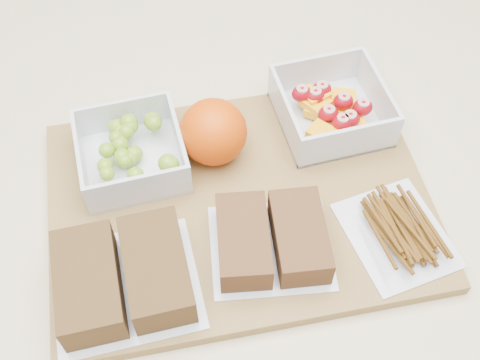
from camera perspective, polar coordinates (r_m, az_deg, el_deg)
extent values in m
cube|color=beige|center=(1.10, -0.34, -14.50)|extent=(1.20, 0.90, 0.90)
cube|color=olive|center=(0.68, -0.04, -2.24)|extent=(0.44, 0.33, 0.02)
cube|color=silver|center=(0.71, -10.04, 1.60)|extent=(0.12, 0.12, 0.00)
cube|color=silver|center=(0.73, -11.00, 6.04)|extent=(0.12, 0.00, 0.05)
cube|color=silver|center=(0.66, -9.53, -0.99)|extent=(0.12, 0.00, 0.05)
cube|color=silver|center=(0.69, -5.79, 3.69)|extent=(0.00, 0.11, 0.05)
cube|color=silver|center=(0.69, -14.79, 1.70)|extent=(0.00, 0.11, 0.05)
sphere|color=olive|center=(0.69, -11.10, 2.15)|extent=(0.02, 0.02, 0.02)
sphere|color=olive|center=(0.68, -12.67, 1.31)|extent=(0.02, 0.02, 0.02)
sphere|color=olive|center=(0.70, -10.72, 4.51)|extent=(0.02, 0.02, 0.02)
sphere|color=olive|center=(0.70, -9.98, 2.42)|extent=(0.02, 0.02, 0.02)
sphere|color=olive|center=(0.69, -12.53, 2.77)|extent=(0.02, 0.02, 0.02)
sphere|color=olive|center=(0.69, -10.42, 1.97)|extent=(0.02, 0.02, 0.02)
sphere|color=olive|center=(0.70, -11.68, 3.93)|extent=(0.02, 0.02, 0.02)
sphere|color=olive|center=(0.66, -6.89, 1.59)|extent=(0.02, 0.02, 0.02)
sphere|color=olive|center=(0.71, -8.32, 5.58)|extent=(0.02, 0.02, 0.02)
sphere|color=olive|center=(0.71, -10.51, 5.39)|extent=(0.02, 0.02, 0.02)
sphere|color=olive|center=(0.67, -12.49, 0.58)|extent=(0.02, 0.02, 0.02)
sphere|color=olive|center=(0.70, -8.19, 5.34)|extent=(0.02, 0.02, 0.02)
sphere|color=olive|center=(0.67, -9.87, 0.46)|extent=(0.02, 0.02, 0.02)
sphere|color=olive|center=(0.71, -11.29, 4.58)|extent=(0.02, 0.02, 0.02)
sphere|color=olive|center=(0.70, -11.30, 3.33)|extent=(0.02, 0.02, 0.02)
sphere|color=olive|center=(0.71, -10.38, 5.07)|extent=(0.02, 0.02, 0.02)
sphere|color=olive|center=(0.66, -6.66, 1.46)|extent=(0.02, 0.02, 0.02)
sphere|color=olive|center=(0.67, -6.29, 0.55)|extent=(0.02, 0.02, 0.02)
sphere|color=olive|center=(0.70, -11.31, 3.83)|extent=(0.02, 0.02, 0.02)
sphere|color=olive|center=(0.68, -10.86, 1.79)|extent=(0.02, 0.02, 0.02)
sphere|color=olive|center=(0.72, -11.60, 4.88)|extent=(0.02, 0.02, 0.02)
cube|color=silver|center=(0.75, 8.49, 5.77)|extent=(0.12, 0.12, 0.00)
cube|color=silver|center=(0.77, 7.18, 10.14)|extent=(0.12, 0.00, 0.05)
cube|color=silver|center=(0.70, 10.38, 3.47)|extent=(0.12, 0.00, 0.05)
cube|color=silver|center=(0.75, 12.94, 7.75)|extent=(0.00, 0.11, 0.05)
cube|color=silver|center=(0.71, 4.29, 6.11)|extent=(0.00, 0.11, 0.05)
cube|color=#FCA60E|center=(0.73, 9.44, 5.46)|extent=(0.03, 0.04, 0.01)
cube|color=#FCA60E|center=(0.74, 7.30, 7.53)|extent=(0.04, 0.05, 0.01)
cube|color=#FCA60E|center=(0.74, 9.23, 6.85)|extent=(0.04, 0.05, 0.01)
cube|color=#FCA60E|center=(0.76, 9.75, 7.35)|extent=(0.04, 0.04, 0.01)
cube|color=#FCA60E|center=(0.73, 7.14, 7.28)|extent=(0.04, 0.04, 0.01)
cube|color=#FCA60E|center=(0.74, 7.20, 7.97)|extent=(0.03, 0.03, 0.01)
cube|color=#FCA60E|center=(0.70, 7.83, 4.37)|extent=(0.04, 0.04, 0.01)
cube|color=#FCA60E|center=(0.73, 10.44, 5.32)|extent=(0.03, 0.03, 0.01)
cube|color=#FCA60E|center=(0.74, 7.41, 6.63)|extent=(0.04, 0.04, 0.01)
ellipsoid|color=#9E0717|center=(0.73, 9.76, 7.35)|extent=(0.02, 0.02, 0.02)
ellipsoid|color=#9E0717|center=(0.71, 10.35, 5.69)|extent=(0.02, 0.02, 0.02)
ellipsoid|color=#9E0717|center=(0.73, 5.86, 8.16)|extent=(0.02, 0.02, 0.02)
ellipsoid|color=#9E0717|center=(0.73, 11.53, 6.76)|extent=(0.02, 0.02, 0.02)
ellipsoid|color=#9E0717|center=(0.73, 7.13, 7.91)|extent=(0.02, 0.02, 0.02)
ellipsoid|color=#9E0717|center=(0.71, 9.65, 5.39)|extent=(0.02, 0.02, 0.02)
ellipsoid|color=#9E0717|center=(0.71, 8.38, 6.21)|extent=(0.02, 0.02, 0.02)
ellipsoid|color=#9E0717|center=(0.74, 7.74, 8.48)|extent=(0.02, 0.02, 0.02)
sphere|color=#E54B05|center=(0.68, -2.54, 4.57)|extent=(0.08, 0.08, 0.08)
cube|color=silver|center=(0.63, -10.72, -9.86)|extent=(0.15, 0.13, 0.00)
cube|color=#553A1D|center=(0.61, -14.16, -9.54)|extent=(0.06, 0.11, 0.04)
cube|color=#553A1D|center=(0.61, -7.91, -8.35)|extent=(0.06, 0.11, 0.04)
cube|color=silver|center=(0.64, 2.92, -6.43)|extent=(0.14, 0.13, 0.00)
cube|color=brown|center=(0.62, 0.31, -5.79)|extent=(0.07, 0.10, 0.04)
cube|color=brown|center=(0.62, 5.65, -5.35)|extent=(0.07, 0.10, 0.04)
cube|color=silver|center=(0.67, 14.60, -5.07)|extent=(0.11, 0.13, 0.00)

